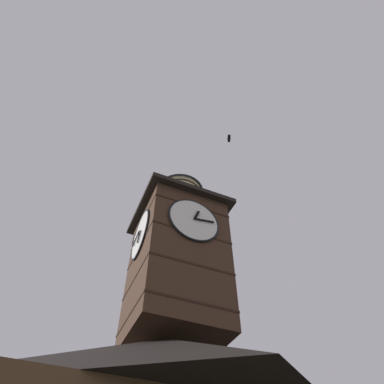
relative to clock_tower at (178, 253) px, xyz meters
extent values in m
pyramid|color=black|center=(0.48, 0.38, -6.09)|extent=(14.04, 9.43, 3.23)
cube|color=#422B1E|center=(-0.02, -0.02, -1.04)|extent=(3.84, 3.84, 6.87)
cube|color=black|center=(-0.02, -0.02, -3.65)|extent=(3.88, 3.88, 0.10)
cube|color=black|center=(-0.02, -0.02, -1.94)|extent=(3.88, 3.88, 0.10)
cube|color=black|center=(-0.02, -0.02, -0.22)|extent=(3.88, 3.88, 0.10)
cube|color=black|center=(-0.02, -0.02, 1.50)|extent=(3.88, 3.88, 0.10)
cylinder|color=white|center=(-0.02, 1.93, 0.54)|extent=(2.45, 0.10, 2.45)
torus|color=black|center=(-0.02, 1.96, 0.54)|extent=(2.55, 0.10, 2.55)
cube|color=black|center=(-0.13, 2.03, 0.82)|extent=(0.33, 0.04, 0.62)
cube|color=black|center=(-0.52, 2.03, 0.61)|extent=(1.01, 0.04, 0.23)
sphere|color=black|center=(-0.02, 2.04, 0.54)|extent=(0.10, 0.10, 0.10)
cylinder|color=white|center=(1.93, -0.02, 0.54)|extent=(0.10, 2.45, 2.45)
torus|color=black|center=(1.96, -0.02, 0.54)|extent=(0.10, 2.55, 2.55)
cube|color=black|center=(2.03, 0.12, 0.26)|extent=(0.04, 0.39, 0.60)
cube|color=black|center=(2.03, -0.51, 0.63)|extent=(0.04, 1.00, 0.27)
sphere|color=black|center=(2.04, -0.02, 0.54)|extent=(0.10, 0.10, 0.10)
cube|color=black|center=(-0.02, -0.02, 2.52)|extent=(4.54, 4.54, 0.25)
cylinder|color=#D1BC84|center=(-0.02, -0.02, 3.58)|extent=(2.43, 2.43, 1.88)
cylinder|color=#2D2319|center=(-0.02, -0.02, 2.95)|extent=(2.49, 2.49, 0.10)
cylinder|color=#2D2319|center=(-0.02, -0.02, 3.58)|extent=(2.49, 2.49, 0.10)
cylinder|color=#2D2319|center=(-0.02, -0.02, 4.21)|extent=(2.49, 2.49, 0.10)
cone|color=#384251|center=(-0.02, -0.02, 5.19)|extent=(2.73, 2.73, 1.33)
sphere|color=#2D3847|center=(-0.02, -0.02, 5.95)|extent=(0.16, 0.16, 0.16)
cone|color=black|center=(-0.26, -7.08, -0.34)|extent=(3.05, 3.05, 5.28)
cone|color=black|center=(-0.26, -7.08, 3.22)|extent=(1.78, 1.78, 5.55)
ellipsoid|color=black|center=(-2.46, 2.18, 8.65)|extent=(0.29, 0.23, 0.14)
cube|color=black|center=(-2.52, 2.06, 8.65)|extent=(0.28, 0.33, 0.04)
cube|color=black|center=(-2.40, 2.31, 8.65)|extent=(0.28, 0.33, 0.04)
camera|label=1|loc=(4.66, 12.51, -10.63)|focal=32.41mm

